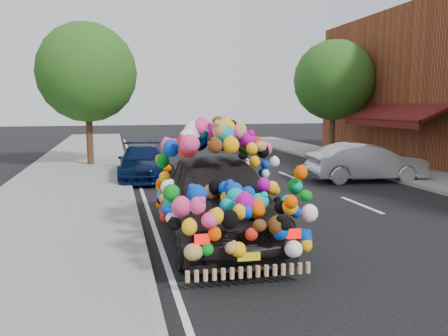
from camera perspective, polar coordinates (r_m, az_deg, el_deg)
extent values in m
plane|color=black|center=(10.91, 1.05, -5.92)|extent=(100.00, 100.00, 0.00)
cube|color=gray|center=(10.64, -22.06, -6.56)|extent=(4.00, 60.00, 0.12)
cube|color=gray|center=(10.54, -11.45, -6.22)|extent=(0.15, 60.00, 0.13)
cube|color=gray|center=(17.37, 25.27, -1.19)|extent=(3.00, 40.00, 0.12)
cube|color=#470F0D|center=(19.86, 21.29, 6.76)|extent=(1.62, 5.20, 0.75)
cube|color=#470F0D|center=(19.45, 19.42, 5.65)|extent=(0.06, 5.20, 0.35)
cylinder|color=#332114|center=(19.77, -17.15, 4.08)|extent=(0.28, 0.28, 2.73)
sphere|color=#305516|center=(19.77, -17.48, 11.81)|extent=(4.20, 4.20, 4.20)
cylinder|color=#332114|center=(22.94, 13.92, 4.62)|extent=(0.28, 0.28, 2.64)
sphere|color=#305516|center=(22.93, 14.15, 11.06)|extent=(4.00, 4.00, 4.00)
imported|color=black|center=(8.76, -0.82, -3.73)|extent=(2.27, 5.09, 1.70)
cube|color=red|center=(6.27, -2.87, -9.27)|extent=(0.22, 0.07, 0.14)
cube|color=red|center=(6.59, 9.08, -8.48)|extent=(0.22, 0.07, 0.14)
cube|color=yellow|center=(6.48, 3.26, -11.47)|extent=(0.34, 0.06, 0.12)
imported|color=#041032|center=(16.13, -10.58, 0.76)|extent=(1.93, 4.28, 1.22)
imported|color=#ACAFB4|center=(16.17, 18.10, 0.74)|extent=(4.23, 1.91, 1.35)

